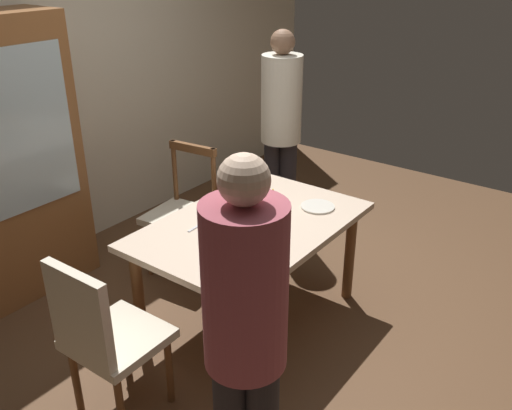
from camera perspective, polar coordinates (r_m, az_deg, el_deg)
ground at (r=3.78m, az=-0.46°, el=-11.59°), size 6.40×6.40×0.00m
back_wall at (r=4.50m, az=-20.03°, el=11.37°), size 6.40×0.10×2.60m
dining_table at (r=3.44m, az=-0.50°, el=-3.16°), size 1.43×0.96×0.72m
birthday_cake at (r=3.44m, az=0.82°, el=-0.40°), size 0.28×0.28×0.19m
plate_near_celebrant at (r=3.01m, az=-1.77°, el=-5.57°), size 0.22×0.22×0.01m
plate_far_side at (r=3.47m, az=-4.06°, el=-1.18°), size 0.22×0.22×0.01m
plate_near_guest at (r=3.61m, az=6.36°, el=-0.17°), size 0.22×0.22×0.01m
fork_near_celebrant at (r=2.91m, az=-3.86°, el=-6.85°), size 0.18×0.03×0.01m
fork_far_side at (r=3.37m, az=-5.97°, el=-2.14°), size 0.18×0.03×0.01m
chair_spindle_back at (r=4.13m, az=-7.62°, el=-0.94°), size 0.48×0.48×0.95m
chair_upholstered at (r=2.89m, az=-15.47°, el=-12.71°), size 0.45×0.45×0.95m
person_celebrant at (r=2.15m, az=-1.10°, el=-12.79°), size 0.32×0.32×1.65m
person_guest at (r=4.48m, az=2.59°, el=8.37°), size 0.32×0.32×1.69m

